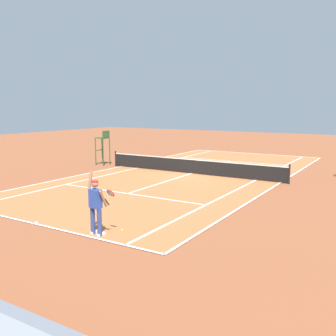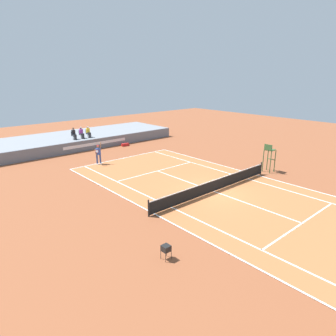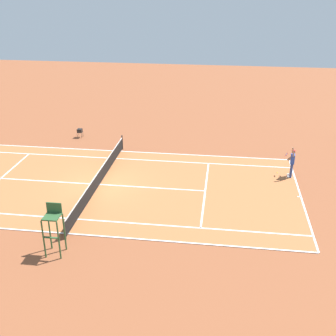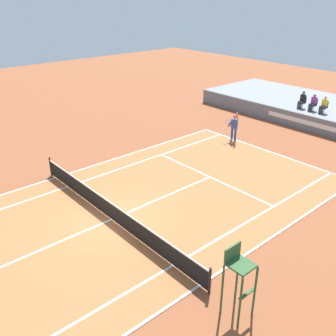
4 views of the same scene
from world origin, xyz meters
name	(u,v)px [view 3 (image 3 of 4)]	position (x,y,z in m)	size (l,w,h in m)	color
ground_plane	(100,185)	(0.00, 0.00, 0.00)	(80.00, 80.00, 0.00)	brown
court	(100,185)	(0.00, 0.00, 0.01)	(11.08, 23.88, 0.03)	#B76638
net	(99,177)	(0.00, 0.00, 0.52)	(11.98, 0.10, 1.07)	black
tennis_player	(292,162)	(-2.76, 11.62, 0.99)	(0.80, 0.62, 2.08)	navy
tennis_ball	(277,173)	(-3.18, 10.86, 0.03)	(0.07, 0.07, 0.07)	#D1E533
umpire_chair	(53,223)	(7.04, 0.00, 1.56)	(0.77, 0.77, 2.44)	#2D562D
ball_hopper	(80,131)	(-7.98, -3.89, 0.57)	(0.36, 0.36, 0.70)	black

